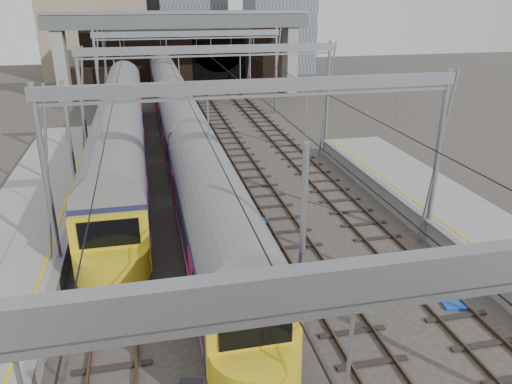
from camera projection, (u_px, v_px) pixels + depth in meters
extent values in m
cube|color=slate|center=(36.00, 345.00, 15.01)|extent=(0.35, 55.00, 0.12)
cube|color=gold|center=(18.00, 346.00, 14.89)|extent=(0.12, 55.00, 0.01)
cube|color=#4C3828|center=(108.00, 208.00, 26.99)|extent=(0.08, 80.00, 0.16)
cube|color=#4C3828|center=(136.00, 206.00, 27.29)|extent=(0.08, 80.00, 0.16)
cube|color=black|center=(122.00, 209.00, 27.17)|extent=(2.40, 80.00, 0.14)
cube|color=#4C3828|center=(183.00, 202.00, 27.81)|extent=(0.08, 80.00, 0.16)
cube|color=#4C3828|center=(208.00, 200.00, 28.11)|extent=(0.08, 80.00, 0.16)
cube|color=black|center=(196.00, 202.00, 27.99)|extent=(2.40, 80.00, 0.14)
cube|color=#4C3828|center=(253.00, 196.00, 28.63)|extent=(0.08, 80.00, 0.16)
cube|color=#4C3828|center=(277.00, 194.00, 28.93)|extent=(0.08, 80.00, 0.16)
cube|color=black|center=(265.00, 196.00, 28.81)|extent=(2.40, 80.00, 0.14)
cube|color=#4C3828|center=(319.00, 191.00, 29.45)|extent=(0.08, 80.00, 0.16)
cube|color=#4C3828|center=(341.00, 189.00, 29.75)|extent=(0.08, 80.00, 0.16)
cube|color=black|center=(330.00, 191.00, 29.63)|extent=(2.40, 80.00, 0.14)
cube|color=gray|center=(498.00, 262.00, 6.56)|extent=(16.80, 0.28, 0.50)
cylinder|color=gray|center=(48.00, 189.00, 18.90)|extent=(0.24, 0.24, 8.00)
cylinder|color=gray|center=(437.00, 160.00, 22.26)|extent=(0.24, 0.24, 8.00)
cube|color=gray|center=(259.00, 86.00, 19.25)|extent=(16.80, 0.28, 0.50)
cylinder|color=gray|center=(83.00, 111.00, 31.59)|extent=(0.24, 0.24, 8.00)
cylinder|color=gray|center=(327.00, 100.00, 34.95)|extent=(0.24, 0.24, 8.00)
cube|color=gray|center=(209.00, 49.00, 31.94)|extent=(16.80, 0.28, 0.50)
cylinder|color=gray|center=(98.00, 78.00, 44.28)|extent=(0.24, 0.24, 8.00)
cylinder|color=gray|center=(276.00, 72.00, 47.64)|extent=(0.24, 0.24, 8.00)
cube|color=gray|center=(188.00, 34.00, 44.63)|extent=(16.80, 0.28, 0.50)
cylinder|color=gray|center=(105.00, 61.00, 55.16)|extent=(0.24, 0.24, 8.00)
cylinder|color=gray|center=(250.00, 57.00, 58.52)|extent=(0.24, 0.24, 8.00)
cube|color=gray|center=(178.00, 26.00, 55.51)|extent=(16.80, 0.28, 0.50)
cube|color=black|center=(111.00, 109.00, 25.14)|extent=(0.03, 80.00, 0.03)
cube|color=black|center=(191.00, 105.00, 25.96)|extent=(0.03, 80.00, 0.03)
cube|color=black|center=(265.00, 102.00, 26.78)|extent=(0.03, 80.00, 0.03)
cube|color=black|center=(335.00, 99.00, 27.60)|extent=(0.03, 80.00, 0.03)
cube|color=black|center=(193.00, 51.00, 60.69)|extent=(26.00, 2.00, 9.00)
cube|color=black|center=(219.00, 67.00, 61.08)|extent=(6.50, 0.10, 5.20)
cylinder|color=black|center=(219.00, 45.00, 60.12)|extent=(6.50, 0.10, 6.50)
cube|color=black|center=(93.00, 80.00, 58.43)|extent=(6.00, 1.50, 3.00)
cube|color=gray|center=(62.00, 64.00, 52.43)|extent=(1.20, 2.50, 8.20)
cube|color=gray|center=(290.00, 57.00, 57.55)|extent=(1.20, 2.50, 8.20)
cube|color=#535D57|center=(179.00, 21.00, 53.48)|extent=(28.00, 3.00, 1.40)
cube|color=gray|center=(178.00, 12.00, 53.15)|extent=(28.00, 3.00, 0.30)
cube|color=gray|center=(150.00, 6.00, 83.59)|extent=(18.00, 14.00, 18.00)
cube|color=black|center=(175.00, 128.00, 42.21)|extent=(2.08, 61.78, 0.70)
cube|color=#121942|center=(173.00, 106.00, 41.54)|extent=(2.65, 61.78, 2.37)
cylinder|color=slate|center=(173.00, 92.00, 41.10)|extent=(2.60, 61.28, 2.60)
cube|color=black|center=(173.00, 102.00, 41.40)|extent=(2.67, 60.58, 0.71)
cube|color=#CE406D|center=(174.00, 114.00, 41.78)|extent=(2.67, 60.78, 0.11)
cube|color=gold|center=(254.00, 345.00, 13.44)|extent=(2.60, 0.60, 2.17)
cube|color=black|center=(256.00, 331.00, 13.07)|extent=(1.99, 0.08, 0.95)
cube|color=black|center=(125.00, 158.00, 34.48)|extent=(2.28, 33.53, 0.70)
cube|color=#121942|center=(122.00, 131.00, 33.76)|extent=(2.90, 33.53, 2.59)
cylinder|color=slate|center=(120.00, 112.00, 33.28)|extent=(2.84, 33.03, 2.84)
cube|color=black|center=(121.00, 125.00, 33.60)|extent=(2.92, 32.33, 0.78)
cube|color=#CE406D|center=(123.00, 141.00, 34.03)|extent=(2.92, 32.53, 0.12)
cube|color=gold|center=(111.00, 246.00, 18.46)|extent=(2.84, 0.60, 2.39)
cube|color=black|center=(109.00, 233.00, 18.08)|extent=(2.17, 0.08, 1.04)
cube|color=#1845B5|center=(250.00, 316.00, 18.06)|extent=(0.89, 0.66, 0.10)
cube|color=#1845B5|center=(259.00, 221.00, 25.58)|extent=(1.11, 0.90, 0.11)
cube|color=#1845B5|center=(455.00, 305.00, 18.69)|extent=(1.00, 0.79, 0.11)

